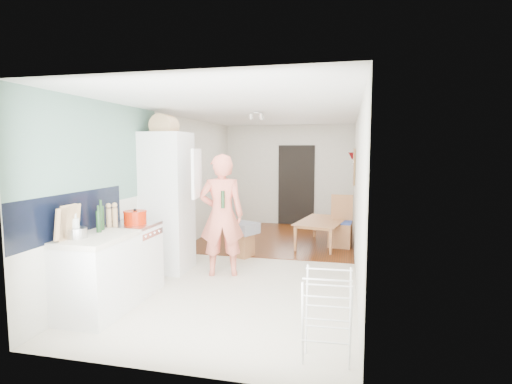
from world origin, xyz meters
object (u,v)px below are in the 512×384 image
at_px(dining_chair, 340,222).
at_px(stool, 243,245).
at_px(person, 222,204).
at_px(dining_table, 323,235).
at_px(drying_rack, 327,317).

bearing_deg(dining_chair, stool, -141.10).
bearing_deg(person, stool, -108.77).
xyz_separation_m(dining_table, drying_rack, (0.30, -4.37, 0.19)).
relative_size(person, stool, 5.13).
bearing_deg(dining_chair, drying_rack, -84.76).
xyz_separation_m(dining_table, dining_chair, (0.33, -0.03, 0.29)).
height_order(dining_table, stool, dining_table).
bearing_deg(stool, person, -91.84).
xyz_separation_m(dining_chair, stool, (-1.67, -1.10, -0.29)).
distance_m(person, stool, 1.38).
xyz_separation_m(dining_chair, drying_rack, (-0.03, -4.35, -0.09)).
bearing_deg(drying_rack, stool, 114.26).
relative_size(stool, drying_rack, 0.51).
xyz_separation_m(stool, drying_rack, (1.64, -3.25, 0.20)).
bearing_deg(person, dining_chair, -145.10).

